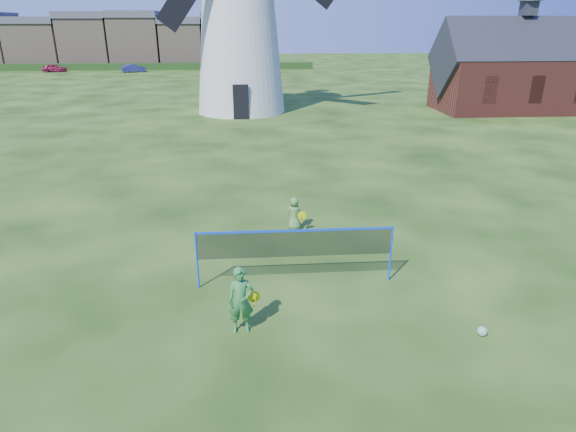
% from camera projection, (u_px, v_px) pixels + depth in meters
% --- Properties ---
extents(ground, '(220.00, 220.00, 0.00)m').
position_uv_depth(ground, '(282.00, 274.00, 13.38)').
color(ground, black).
rests_on(ground, ground).
extents(windmill, '(14.03, 6.66, 19.86)m').
position_uv_depth(windmill, '(239.00, 15.00, 35.72)').
color(windmill, silver).
rests_on(windmill, ground).
extents(chapel, '(12.46, 6.04, 10.53)m').
position_uv_depth(chapel, '(518.00, 72.00, 37.75)').
color(chapel, maroon).
rests_on(chapel, ground).
extents(badminton_net, '(5.05, 0.05, 1.55)m').
position_uv_depth(badminton_net, '(295.00, 244.00, 12.46)').
color(badminton_net, blue).
rests_on(badminton_net, ground).
extents(player_girl, '(0.71, 0.39, 1.55)m').
position_uv_depth(player_girl, '(241.00, 300.00, 10.62)').
color(player_girl, '#327D39').
rests_on(player_girl, ground).
extents(player_boy, '(0.65, 0.44, 1.13)m').
position_uv_depth(player_boy, '(295.00, 214.00, 16.08)').
color(player_boy, '#578D44').
rests_on(player_boy, ground).
extents(play_ball, '(0.22, 0.22, 0.22)m').
position_uv_depth(play_ball, '(482.00, 331.00, 10.69)').
color(play_ball, green).
rests_on(play_ball, ground).
extents(terraced_houses, '(51.06, 8.40, 8.32)m').
position_uv_depth(terraced_houses, '(83.00, 41.00, 76.87)').
color(terraced_houses, '#988265').
rests_on(terraced_houses, ground).
extents(hedge, '(62.00, 0.80, 1.00)m').
position_uv_depth(hedge, '(106.00, 67.00, 72.91)').
color(hedge, '#193814').
rests_on(hedge, ground).
extents(car_left, '(3.47, 1.84, 1.12)m').
position_uv_depth(car_left, '(54.00, 68.00, 70.08)').
color(car_left, maroon).
rests_on(car_left, ground).
extents(car_right, '(3.60, 2.15, 1.12)m').
position_uv_depth(car_right, '(134.00, 68.00, 69.85)').
color(car_right, navy).
rests_on(car_right, ground).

